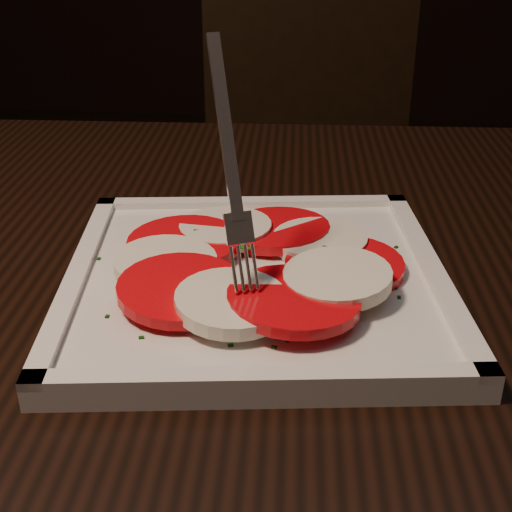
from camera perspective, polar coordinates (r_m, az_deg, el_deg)
table at (r=0.65m, az=-0.38°, el=-8.13°), size 1.24×0.86×0.75m
chair at (r=1.42m, az=4.78°, el=6.66°), size 0.50×0.50×0.93m
plate at (r=0.54m, az=0.00°, el=-2.11°), size 0.32×0.32×0.01m
caprese_salad at (r=0.54m, az=0.00°, el=-0.49°), size 0.24×0.23×0.03m
fork at (r=0.48m, az=-2.42°, el=7.87°), size 0.06×0.08×0.16m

